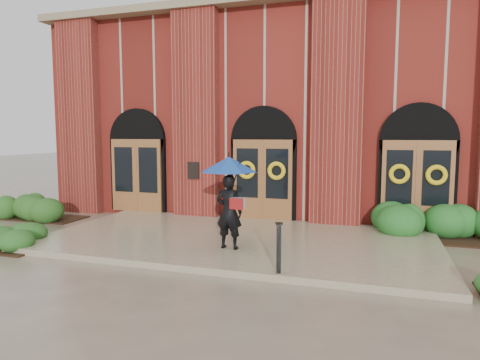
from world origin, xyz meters
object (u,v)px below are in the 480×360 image
at_px(metal_post, 279,247).
at_px(hedge_wall_left, 37,207).
at_px(man_with_umbrella, 229,185).
at_px(hedge_wall_right, 449,224).

distance_m(metal_post, hedge_wall_left, 9.83).
bearing_deg(hedge_wall_left, man_with_umbrella, -15.93).
bearing_deg(hedge_wall_right, metal_post, -128.55).
height_order(hedge_wall_left, hedge_wall_right, hedge_wall_right).
relative_size(man_with_umbrella, metal_post, 2.19).
bearing_deg(hedge_wall_left, hedge_wall_right, 4.31).
xyz_separation_m(man_with_umbrella, metal_post, (1.50, -1.40, -0.99)).
relative_size(metal_post, hedge_wall_left, 0.34).
bearing_deg(metal_post, hedge_wall_right, 51.45).
xyz_separation_m(hedge_wall_left, hedge_wall_right, (12.78, 0.96, 0.06)).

